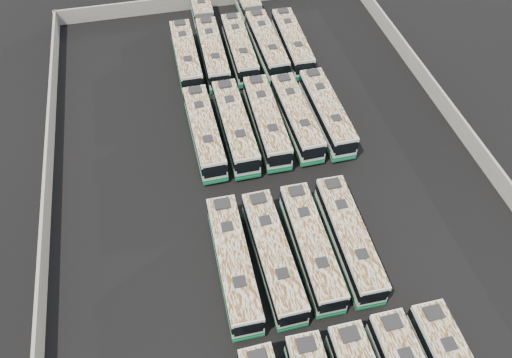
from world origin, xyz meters
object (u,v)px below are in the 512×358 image
object	(u,v)px
bus_midfront_left	(273,256)
bus_midback_left	(235,127)
bus_midfront_right	(349,238)
bus_midback_far_right	(326,112)
bus_back_center	(239,49)
bus_midfront_far_left	(234,263)
bus_midback_right	(296,117)
bus_back_left	(209,39)
bus_midback_far_left	(204,132)
bus_back_far_left	(186,56)
bus_back_far_right	(292,42)
bus_midfront_center	(311,246)
bus_midback_center	(266,121)
bus_back_right	(260,31)

from	to	relation	value
bus_midfront_left	bus_midback_left	xyz separation A→B (m)	(0.06, 16.93, 0.04)
bus_midfront_right	bus_midback_far_right	xyz separation A→B (m)	(3.44, 16.71, 0.02)
bus_midfront_left	bus_back_center	size ratio (longest dim) A/B	1.01
bus_midfront_far_left	bus_midback_left	world-z (taller)	bus_midback_left
bus_midback_right	bus_midback_far_right	size ratio (longest dim) A/B	0.98
bus_back_left	bus_midback_far_right	bearing A→B (deg)	-57.51
bus_midback_far_left	bus_back_far_left	bearing A→B (deg)	89.28
bus_back_far_right	bus_midfront_right	bearing A→B (deg)	-95.05
bus_midfront_left	bus_midfront_center	bearing A→B (deg)	2.71
bus_midback_center	bus_back_far_left	bearing A→B (deg)	117.25
bus_back_center	bus_back_far_right	distance (m)	7.02
bus_back_far_left	bus_midback_right	bearing A→B (deg)	-53.08
bus_midfront_right	bus_midback_left	size ratio (longest dim) A/B	0.97
bus_midfront_far_left	bus_midfront_left	world-z (taller)	bus_midfront_far_left
bus_midfront_center	bus_midfront_right	distance (m)	3.56
bus_back_right	bus_midfront_right	bearing A→B (deg)	-90.78
bus_midfront_right	bus_back_center	world-z (taller)	bus_back_center
bus_midback_left	bus_back_center	bearing A→B (deg)	75.99
bus_midfront_far_left	bus_midback_center	bearing A→B (deg)	67.90
bus_midfront_center	bus_midback_left	bearing A→B (deg)	102.37
bus_midfront_right	bus_midback_left	world-z (taller)	bus_midback_left
bus_midfront_left	bus_back_right	world-z (taller)	bus_midfront_left
bus_midfront_far_left	bus_back_far_right	size ratio (longest dim) A/B	1.03
bus_midback_left	bus_back_right	distance (m)	19.03
bus_midfront_right	bus_back_right	world-z (taller)	bus_back_right
bus_midfront_left	bus_back_center	distance (m)	31.49
bus_midfront_far_left	bus_midback_right	distance (m)	19.99
bus_midfront_left	bus_back_left	world-z (taller)	bus_midfront_left
bus_back_left	bus_back_right	size ratio (longest dim) A/B	1.00
bus_midback_far_left	bus_back_far_left	size ratio (longest dim) A/B	1.00
bus_midback_far_left	bus_back_left	bearing A→B (deg)	78.06
bus_midfront_left	bus_back_left	size ratio (longest dim) A/B	0.65
bus_midfront_center	bus_back_far_right	distance (m)	31.65
bus_midback_right	bus_back_right	bearing A→B (deg)	88.79
bus_midback_far_left	bus_midback_center	distance (m)	6.97
bus_back_far_right	bus_back_right	bearing A→B (deg)	135.92
bus_midback_right	bus_back_far_right	world-z (taller)	bus_back_far_right
bus_midfront_center	bus_midback_far_right	size ratio (longest dim) A/B	0.98
bus_midback_center	bus_midback_far_right	xyz separation A→B (m)	(6.95, -0.05, -0.03)
bus_midfront_left	bus_midback_right	xyz separation A→B (m)	(7.08, 17.02, -0.04)
bus_midback_left	bus_back_right	xyz separation A→B (m)	(7.05, 17.67, -0.05)
bus_back_center	bus_midback_far_left	bearing A→B (deg)	-114.61
bus_midfront_right	bus_back_far_right	xyz separation A→B (m)	(3.43, 30.83, -0.01)
bus_midfront_center	bus_back_left	xyz separation A→B (m)	(-3.48, 34.16, 0.02)
bus_midback_far_right	bus_back_far_right	bearing A→B (deg)	89.52
bus_midback_far_left	bus_back_far_right	bearing A→B (deg)	44.71
bus_midback_center	bus_midback_right	world-z (taller)	bus_midback_center
bus_midback_far_right	bus_back_far_left	size ratio (longest dim) A/B	1.00
bus_midfront_far_left	bus_midfront_center	size ratio (longest dim) A/B	1.03
bus_midback_right	bus_back_center	distance (m)	14.70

